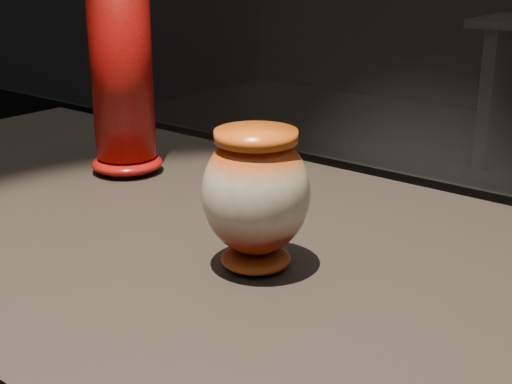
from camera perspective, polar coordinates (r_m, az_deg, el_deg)
main_vase at (r=0.91m, az=-0.00°, el=-0.20°), size 0.18×0.18×0.19m
tall_vase at (r=1.31m, az=-10.72°, el=10.07°), size 0.17×0.17×0.42m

